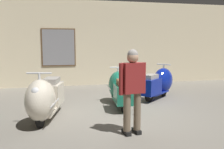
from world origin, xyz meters
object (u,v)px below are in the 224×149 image
scooter_1 (120,88)px  scooter_2 (159,83)px  scooter_0 (45,99)px  visitor_0 (132,86)px

scooter_1 → scooter_2: 1.54m
scooter_0 → scooter_1: (1.91, 1.00, -0.04)m
scooter_0 → scooter_1: size_ratio=1.11×
scooter_0 → visitor_0: bearing=67.6°
scooter_1 → visitor_0: visitor_0 is taller
scooter_0 → scooter_1: 2.16m
scooter_1 → visitor_0: bearing=177.2°
scooter_0 → scooter_2: size_ratio=1.20×
scooter_2 → scooter_0: bearing=164.4°
scooter_2 → visitor_0: size_ratio=1.00×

